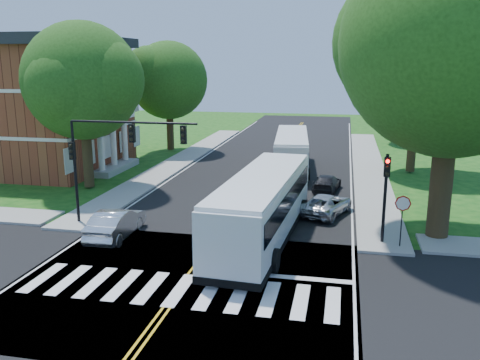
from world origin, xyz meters
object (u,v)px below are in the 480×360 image
(signal_nw, at_px, (113,148))
(suv, at_px, (326,204))
(signal_ne, at_px, (386,187))
(hatchback, at_px, (116,223))
(dark_sedan, at_px, (327,183))
(bus_lead, at_px, (263,205))
(bus_follow, at_px, (292,151))

(signal_nw, bearing_deg, suv, 22.31)
(signal_nw, height_order, signal_ne, signal_nw)
(hatchback, bearing_deg, dark_sedan, -132.13)
(bus_lead, relative_size, hatchback, 2.90)
(bus_lead, xyz_separation_m, dark_sedan, (2.83, 10.60, -1.20))
(signal_nw, height_order, hatchback, signal_nw)
(bus_lead, height_order, bus_follow, bus_lead)
(signal_nw, relative_size, hatchback, 1.59)
(bus_follow, bearing_deg, signal_nw, 59.47)
(hatchback, height_order, dark_sedan, hatchback)
(signal_nw, height_order, bus_lead, signal_nw)
(signal_ne, distance_m, hatchback, 13.62)
(hatchback, bearing_deg, signal_nw, -67.89)
(signal_nw, bearing_deg, hatchback, -66.50)
(suv, bearing_deg, bus_follow, -55.28)
(bus_lead, distance_m, dark_sedan, 11.04)
(hatchback, relative_size, suv, 1.02)
(signal_ne, bearing_deg, bus_follow, 110.63)
(bus_follow, distance_m, hatchback, 19.63)
(bus_follow, bearing_deg, bus_lead, 85.70)
(hatchback, relative_size, dark_sedan, 1.15)
(signal_ne, distance_m, dark_sedan, 10.95)
(signal_ne, distance_m, suv, 5.90)
(bus_follow, relative_size, dark_sedan, 3.07)
(dark_sedan, bearing_deg, suv, 99.13)
(hatchback, distance_m, dark_sedan, 15.69)
(signal_ne, height_order, dark_sedan, signal_ne)
(bus_lead, xyz_separation_m, hatchback, (-7.41, -1.29, -1.02))
(bus_lead, bearing_deg, signal_nw, 1.07)
(signal_nw, xyz_separation_m, suv, (11.14, 4.57, -3.75))
(signal_nw, relative_size, signal_ne, 1.62)
(suv, distance_m, dark_sedan, 5.67)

